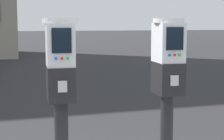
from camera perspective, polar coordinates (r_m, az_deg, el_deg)
The scene contains 2 objects.
parking_meter_near_kerb at distance 2.41m, azimuth -7.85°, elevation -3.15°, with size 0.23×0.26×1.47m.
parking_meter_twin_adjacent at distance 2.64m, azimuth 8.48°, elevation -2.23°, with size 0.23×0.26×1.48m.
Camera 1 is at (-0.67, -2.47, 1.58)m, focal length 59.78 mm.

